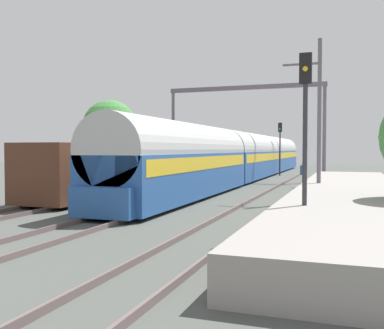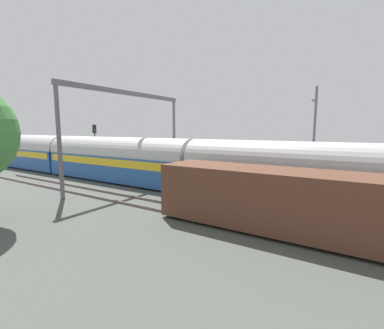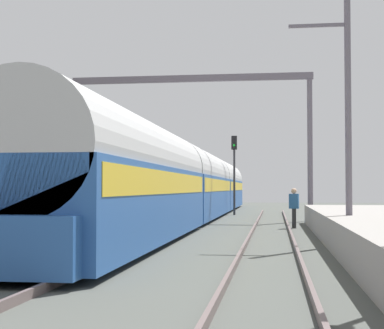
% 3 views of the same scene
% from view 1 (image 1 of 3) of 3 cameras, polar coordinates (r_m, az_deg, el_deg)
% --- Properties ---
extents(ground, '(120.00, 120.00, 0.00)m').
position_cam_1_polar(ground, '(20.59, -4.03, -5.22)').
color(ground, '#4A4E49').
extents(track_far_west, '(1.52, 60.00, 0.16)m').
position_cam_1_polar(track_far_west, '(22.67, -14.27, -4.41)').
color(track_far_west, '#665655').
rests_on(track_far_west, ground).
extents(track_west, '(1.52, 60.00, 0.16)m').
position_cam_1_polar(track_west, '(20.58, -4.03, -4.99)').
color(track_west, '#665655').
rests_on(track_west, ground).
extents(track_east, '(1.52, 60.00, 0.16)m').
position_cam_1_polar(track_east, '(19.29, 8.05, -5.48)').
color(track_east, '#665655').
rests_on(track_east, ground).
extents(platform, '(4.40, 28.00, 0.90)m').
position_cam_1_polar(platform, '(20.86, 19.51, -3.99)').
color(platform, gray).
rests_on(platform, ground).
extents(passenger_train, '(2.93, 49.20, 3.82)m').
position_cam_1_polar(passenger_train, '(38.94, 7.31, 1.08)').
color(passenger_train, '#28569E').
rests_on(passenger_train, ground).
extents(freight_car, '(2.80, 13.00, 2.70)m').
position_cam_1_polar(freight_car, '(25.11, -10.50, -0.58)').
color(freight_car, '#563323').
rests_on(freight_car, ground).
extents(person_crossing, '(0.44, 0.32, 1.73)m').
position_cam_1_polar(person_crossing, '(30.61, 14.12, -0.98)').
color(person_crossing, '#2B2B2B').
rests_on(person_crossing, ground).
extents(railway_signal_near, '(0.36, 0.30, 5.42)m').
position_cam_1_polar(railway_signal_near, '(13.66, 14.32, 5.55)').
color(railway_signal_near, '#2D2D33').
rests_on(railway_signal_near, ground).
extents(railway_signal_far, '(0.36, 0.30, 5.14)m').
position_cam_1_polar(railway_signal_far, '(43.89, 11.23, 2.86)').
color(railway_signal_far, '#2D2D33').
rests_on(railway_signal_far, ground).
extents(catenary_gantry, '(13.15, 0.28, 7.86)m').
position_cam_1_polar(catenary_gantry, '(37.33, 6.76, 6.74)').
color(catenary_gantry, slate).
rests_on(catenary_gantry, ground).
extents(catenary_pole_east_mid, '(1.90, 0.20, 8.00)m').
position_cam_1_polar(catenary_pole_east_mid, '(22.86, 15.91, 5.85)').
color(catenary_pole_east_mid, slate).
rests_on(catenary_pole_east_mid, ground).
extents(tree_west_background, '(4.90, 4.90, 6.96)m').
position_cam_1_polar(tree_west_background, '(40.43, -10.47, 4.68)').
color(tree_west_background, '#4C3826').
rests_on(tree_west_background, ground).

